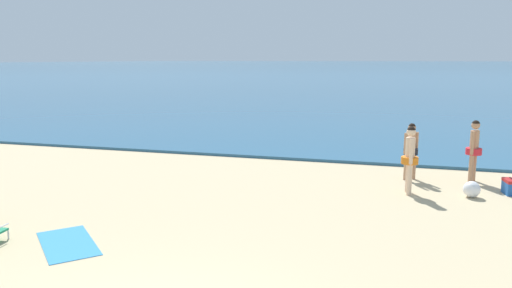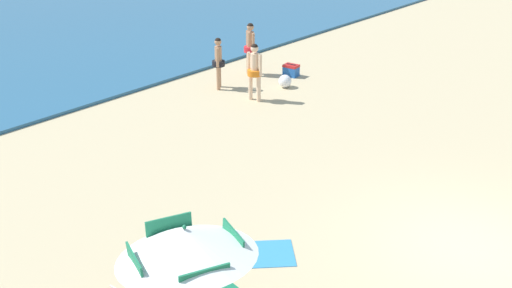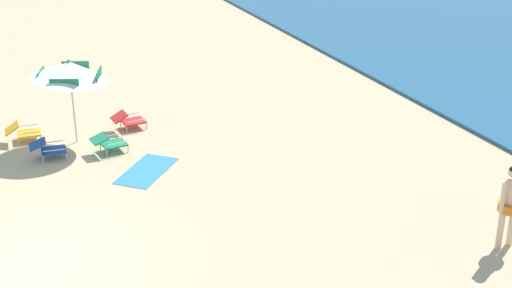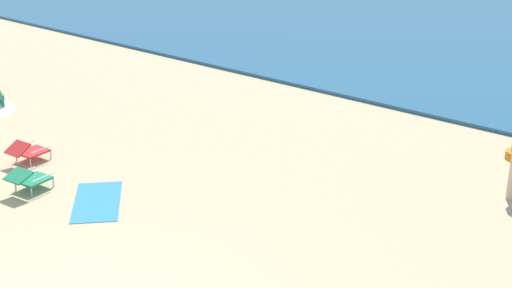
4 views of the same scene
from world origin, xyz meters
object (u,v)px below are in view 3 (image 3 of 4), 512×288
at_px(person_standing_beside, 510,201).
at_px(beach_towel, 147,171).
at_px(lounge_chair_under_umbrella, 128,120).
at_px(lounge_chair_facing_sea, 23,132).
at_px(lounge_chair_spare_folded, 109,142).
at_px(lounge_chair_beside_umbrella, 48,148).
at_px(beach_umbrella_striped_main, 70,71).

height_order(person_standing_beside, beach_towel, person_standing_beside).
bearing_deg(lounge_chair_under_umbrella, person_standing_beside, 29.47).
bearing_deg(lounge_chair_facing_sea, lounge_chair_spare_folded, 49.01).
bearing_deg(lounge_chair_beside_umbrella, lounge_chair_facing_sea, -163.87).
bearing_deg(lounge_chair_beside_umbrella, beach_towel, 49.42).
distance_m(lounge_chair_beside_umbrella, person_standing_beside, 10.99).
distance_m(lounge_chair_facing_sea, lounge_chair_spare_folded, 2.49).
height_order(beach_umbrella_striped_main, lounge_chair_spare_folded, beach_umbrella_striped_main).
relative_size(lounge_chair_under_umbrella, lounge_chair_beside_umbrella, 0.99).
xyz_separation_m(lounge_chair_under_umbrella, person_standing_beside, (9.08, 5.13, 0.75)).
height_order(lounge_chair_under_umbrella, beach_towel, lounge_chair_under_umbrella).
relative_size(lounge_chair_under_umbrella, lounge_chair_spare_folded, 1.01).
bearing_deg(lounge_chair_facing_sea, lounge_chair_beside_umbrella, 16.13).
height_order(lounge_chair_under_umbrella, lounge_chair_facing_sea, lounge_chair_facing_sea).
bearing_deg(lounge_chair_under_umbrella, beach_umbrella_striped_main, -78.91).
xyz_separation_m(lounge_chair_facing_sea, lounge_chair_spare_folded, (1.64, 1.88, 0.01)).
bearing_deg(beach_towel, person_standing_beside, 40.96).
xyz_separation_m(lounge_chair_facing_sea, beach_towel, (3.12, 2.42, -0.26)).
relative_size(lounge_chair_under_umbrella, beach_towel, 0.51).
distance_m(beach_umbrella_striped_main, lounge_chair_facing_sea, 2.20).
distance_m(lounge_chair_beside_umbrella, lounge_chair_spare_folded, 1.50).
distance_m(lounge_chair_facing_sea, person_standing_beside, 12.30).
distance_m(lounge_chair_under_umbrella, person_standing_beside, 10.45).
relative_size(lounge_chair_under_umbrella, person_standing_beside, 0.52).
bearing_deg(beach_umbrella_striped_main, lounge_chair_beside_umbrella, -48.33).
bearing_deg(lounge_chair_facing_sea, beach_towel, 37.79).
height_order(beach_umbrella_striped_main, person_standing_beside, beach_umbrella_striped_main).
bearing_deg(lounge_chair_facing_sea, beach_umbrella_striped_main, 63.57).
bearing_deg(lounge_chair_spare_folded, lounge_chair_facing_sea, -130.99).
bearing_deg(lounge_chair_beside_umbrella, person_standing_beside, 43.00).
xyz_separation_m(person_standing_beside, beach_towel, (-6.30, -5.47, -1.02)).
distance_m(lounge_chair_spare_folded, person_standing_beside, 9.85).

